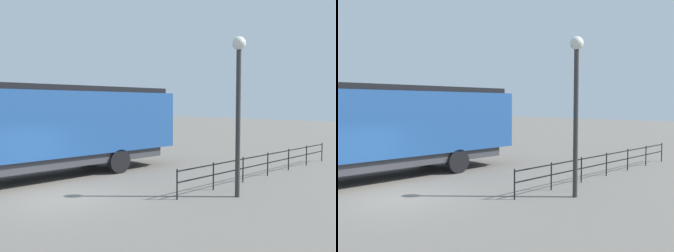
# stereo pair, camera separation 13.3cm
# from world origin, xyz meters

# --- Properties ---
(ground_plane) EXTENTS (120.00, 120.00, 0.00)m
(ground_plane) POSITION_xyz_m (0.00, 0.00, 0.00)
(ground_plane) COLOR #666059
(lamp_post) EXTENTS (0.46, 0.46, 5.39)m
(lamp_post) POSITION_xyz_m (4.07, 4.47, 3.64)
(lamp_post) COLOR #2D2D2D
(lamp_post) RESTS_ON ground_plane
(platform_fence) EXTENTS (0.05, 11.49, 1.02)m
(platform_fence) POSITION_xyz_m (2.89, 8.46, 0.67)
(platform_fence) COLOR black
(platform_fence) RESTS_ON ground_plane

